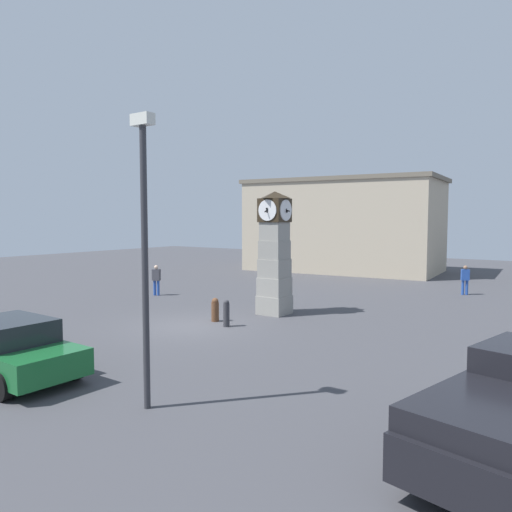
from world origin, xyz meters
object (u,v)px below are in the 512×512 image
(bollard_near_tower, at_px, (215,309))
(street_lamp_far_side, at_px, (145,240))
(pedestrian_near_bench, at_px, (156,278))
(pedestrian_crossing_lot, at_px, (465,278))
(bollard_mid_row, at_px, (226,313))
(car_by_building, at_px, (12,349))
(clock_tower, at_px, (275,255))

(bollard_near_tower, distance_m, street_lamp_far_side, 9.48)
(pedestrian_near_bench, height_order, pedestrian_crossing_lot, pedestrian_near_bench)
(bollard_mid_row, relative_size, car_by_building, 0.26)
(car_by_building, bearing_deg, pedestrian_near_bench, 121.09)
(clock_tower, height_order, bollard_mid_row, clock_tower)
(pedestrian_near_bench, height_order, street_lamp_far_side, street_lamp_far_side)
(pedestrian_near_bench, bearing_deg, bollard_near_tower, -26.30)
(pedestrian_crossing_lot, bearing_deg, bollard_near_tower, -116.86)
(bollard_mid_row, distance_m, car_by_building, 7.87)
(pedestrian_near_bench, relative_size, pedestrian_crossing_lot, 1.02)
(bollard_mid_row, relative_size, street_lamp_far_side, 0.16)
(bollard_mid_row, relative_size, pedestrian_near_bench, 0.64)
(bollard_near_tower, relative_size, car_by_building, 0.24)
(bollard_near_tower, height_order, street_lamp_far_side, street_lamp_far_side)
(clock_tower, bearing_deg, bollard_near_tower, -112.46)
(pedestrian_near_bench, bearing_deg, street_lamp_far_side, -44.50)
(bollard_near_tower, xyz_separation_m, car_by_building, (0.31, -8.34, 0.29))
(pedestrian_crossing_lot, distance_m, street_lamp_far_side, 20.76)
(bollard_near_tower, xyz_separation_m, pedestrian_near_bench, (-6.72, 3.32, 0.43))
(clock_tower, bearing_deg, bollard_mid_row, -92.40)
(bollard_mid_row, distance_m, pedestrian_near_bench, 8.57)
(car_by_building, xyz_separation_m, pedestrian_crossing_lot, (6.15, 21.10, 0.12))
(bollard_near_tower, bearing_deg, pedestrian_crossing_lot, 63.14)
(car_by_building, bearing_deg, pedestrian_crossing_lot, 73.75)
(clock_tower, distance_m, pedestrian_crossing_lot, 11.61)
(clock_tower, distance_m, car_by_building, 11.11)
(car_by_building, bearing_deg, bollard_near_tower, 92.14)
(clock_tower, relative_size, street_lamp_far_side, 0.83)
(bollard_mid_row, height_order, pedestrian_near_bench, pedestrian_near_bench)
(pedestrian_crossing_lot, xyz_separation_m, street_lamp_far_side, (-1.93, -20.49, 2.69))
(pedestrian_crossing_lot, relative_size, street_lamp_far_side, 0.25)
(bollard_mid_row, bearing_deg, pedestrian_crossing_lot, 67.41)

